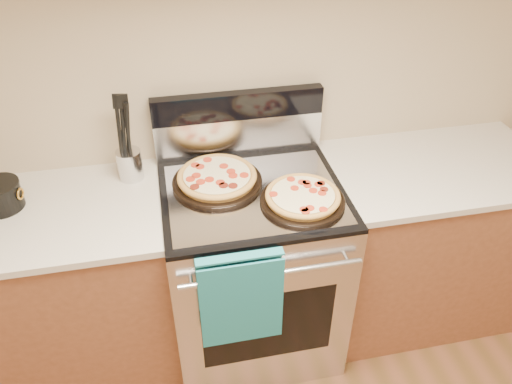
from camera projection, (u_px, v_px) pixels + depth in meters
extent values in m
plane|color=#C7B290|center=(235.00, 60.00, 2.10)|extent=(4.00, 0.00, 4.00)
cube|color=#B7B7BC|center=(253.00, 271.00, 2.36)|extent=(0.76, 0.68, 0.90)
cube|color=black|center=(268.00, 326.00, 2.09)|extent=(0.56, 0.01, 0.40)
cube|color=black|center=(252.00, 192.00, 2.09)|extent=(0.76, 0.68, 0.02)
cube|color=silver|center=(239.00, 135.00, 2.27)|extent=(0.76, 0.06, 0.18)
cube|color=black|center=(238.00, 105.00, 2.18)|extent=(0.76, 0.06, 0.12)
cylinder|color=silver|center=(272.00, 274.00, 1.85)|extent=(0.70, 0.03, 0.03)
cube|color=gray|center=(254.00, 194.00, 2.06)|extent=(0.70, 0.55, 0.01)
cube|color=brown|center=(60.00, 296.00, 2.24)|extent=(1.00, 0.62, 0.88)
cube|color=beige|center=(33.00, 217.00, 1.98)|extent=(1.02, 0.64, 0.03)
cube|color=brown|center=(421.00, 243.00, 2.53)|extent=(1.00, 0.62, 0.88)
cube|color=beige|center=(441.00, 168.00, 2.26)|extent=(1.02, 0.64, 0.03)
cylinder|color=silver|center=(130.00, 165.00, 2.14)|extent=(0.12, 0.12, 0.13)
cylinder|color=black|center=(0.00, 197.00, 1.97)|extent=(0.20, 0.20, 0.10)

